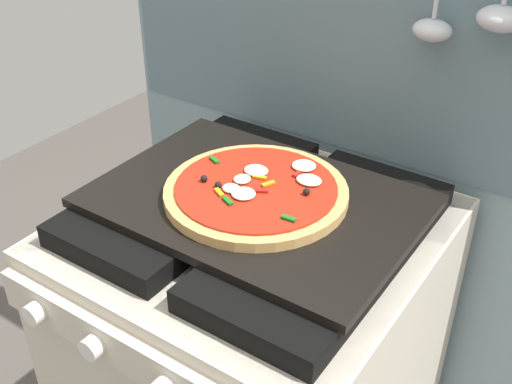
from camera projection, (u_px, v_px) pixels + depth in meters
kitchen_backsplash at (344, 178)px, 1.37m from camera, size 1.10×0.09×1.55m
stove at (256, 384)px, 1.32m from camera, size 0.60×0.64×0.90m
baking_tray at (256, 201)px, 1.08m from camera, size 0.54×0.38×0.02m
pizza_left at (256, 189)px, 1.07m from camera, size 0.31×0.31×0.03m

